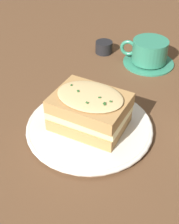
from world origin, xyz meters
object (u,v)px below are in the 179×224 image
sandwich (90,110)px  dinner_plate (90,127)px  condiment_pot (104,47)px  teacup_with_saucer (149,53)px

sandwich → dinner_plate: bearing=10.7°
dinner_plate → sandwich: bearing=-169.3°
dinner_plate → sandwich: sandwich is taller
sandwich → condiment_pot: size_ratio=3.60×
teacup_with_saucer → sandwich: bearing=76.0°
sandwich → teacup_with_saucer: (0.25, -0.15, -0.02)m
dinner_plate → teacup_with_saucer: teacup_with_saucer is taller
dinner_plate → condiment_pot: condiment_pot is taller
sandwich → condiment_pot: (0.31, -0.04, -0.03)m
dinner_plate → teacup_with_saucer: 0.29m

